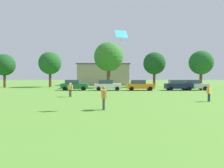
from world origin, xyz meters
The scene contains 16 objects.
ground_plane centered at (0.00, 30.00, 0.00)m, with size 160.00×160.00×0.00m, color #568C33.
adult_bystander centered at (1.17, 16.00, 1.00)m, with size 0.40×0.79×1.69m.
bystander_near_trees centered at (10.88, 20.83, 0.91)m, with size 0.56×0.54×1.53m.
bystander_midfield centered at (-2.84, 25.56, 0.95)m, with size 0.59×0.57×1.60m.
kite centered at (2.44, 16.69, 5.41)m, with size 1.04×0.73×1.04m.
parked_car_green_0 centered at (-4.07, 36.58, 0.86)m, with size 4.30×2.02×1.68m.
parked_car_white_1 centered at (1.29, 36.16, 0.86)m, with size 4.30×2.02×1.68m.
parked_car_orange_2 centered at (6.48, 35.95, 0.86)m, with size 4.30×2.02×1.68m.
parked_car_navy_3 centered at (12.68, 36.13, 0.86)m, with size 4.30×2.02×1.68m.
parked_car_silver_4 centered at (15.32, 36.47, 0.86)m, with size 4.30×2.02×1.68m.
tree_far_left centered at (-18.88, 44.41, 4.41)m, with size 4.19×4.19×6.53m.
tree_left centered at (-10.54, 46.54, 4.87)m, with size 4.63×4.63×7.21m.
tree_center centered at (1.48, 43.61, 5.93)m, with size 5.64×5.64×8.79m.
tree_right centered at (10.95, 46.61, 4.84)m, with size 4.60×4.60×7.17m.
tree_far_right centered at (19.06, 42.68, 4.79)m, with size 4.55×4.55×7.09m.
house_left centered at (0.21, 55.93, 2.62)m, with size 12.72×6.99×5.23m.
Camera 1 is at (1.53, 0.00, 2.50)m, focal length 36.19 mm.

